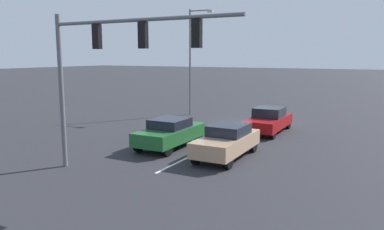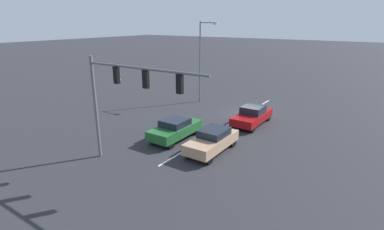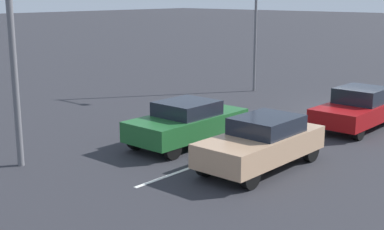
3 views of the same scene
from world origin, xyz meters
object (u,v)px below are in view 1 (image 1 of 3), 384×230
car_tan_leftlane_front (227,141)px  street_lamp_right_shoulder (192,55)px  car_darkgreen_midlane_front (170,132)px  car_maroon_leftlane_second (268,120)px  traffic_signal_gantry (109,56)px

car_tan_leftlane_front → street_lamp_right_shoulder: street_lamp_right_shoulder is taller
car_tan_leftlane_front → street_lamp_right_shoulder: 13.54m
car_tan_leftlane_front → street_lamp_right_shoulder: size_ratio=0.53×
car_tan_leftlane_front → car_darkgreen_midlane_front: bearing=-7.8°
car_darkgreen_midlane_front → car_maroon_leftlane_second: bearing=-118.7°
car_maroon_leftlane_second → street_lamp_right_shoulder: (7.47, -3.82, 4.05)m
car_tan_leftlane_front → car_maroon_leftlane_second: 6.73m
car_tan_leftlane_front → car_darkgreen_midlane_front: (3.44, -0.47, -0.02)m
street_lamp_right_shoulder → car_tan_leftlane_front: bearing=125.4°
car_darkgreen_midlane_front → car_maroon_leftlane_second: car_maroon_leftlane_second is taller
car_maroon_leftlane_second → traffic_signal_gantry: (3.00, 11.39, 4.01)m
traffic_signal_gantry → street_lamp_right_shoulder: bearing=-73.6°
traffic_signal_gantry → car_maroon_leftlane_second: bearing=-104.8°
car_maroon_leftlane_second → traffic_signal_gantry: traffic_signal_gantry is taller
car_darkgreen_midlane_front → car_tan_leftlane_front: bearing=172.2°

